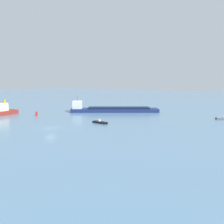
% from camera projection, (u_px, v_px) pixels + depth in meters
% --- Properties ---
extents(ground_plane, '(400.00, 400.00, 0.00)m').
position_uv_depth(ground_plane, '(50.00, 128.00, 62.76)').
color(ground_plane, slate).
extents(cargo_barge, '(29.66, 22.96, 5.80)m').
position_uv_depth(cargo_barge, '(113.00, 109.00, 93.61)').
color(cargo_barge, navy).
rests_on(cargo_barge, ground).
extents(fishing_skiff, '(4.15, 2.92, 1.00)m').
position_uv_depth(fishing_skiff, '(223.00, 119.00, 76.12)').
color(fishing_skiff, slate).
rests_on(fishing_skiff, ground).
extents(small_motorboat, '(4.88, 1.60, 1.02)m').
position_uv_depth(small_motorboat, '(100.00, 122.00, 69.58)').
color(small_motorboat, black).
rests_on(small_motorboat, ground).
extents(tugboat, '(4.60, 12.24, 5.21)m').
position_uv_depth(tugboat, '(0.00, 111.00, 84.35)').
color(tugboat, maroon).
rests_on(tugboat, ground).
extents(channel_buoy_red, '(0.70, 0.70, 1.90)m').
position_uv_depth(channel_buoy_red, '(37.00, 113.00, 83.54)').
color(channel_buoy_red, red).
rests_on(channel_buoy_red, ground).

